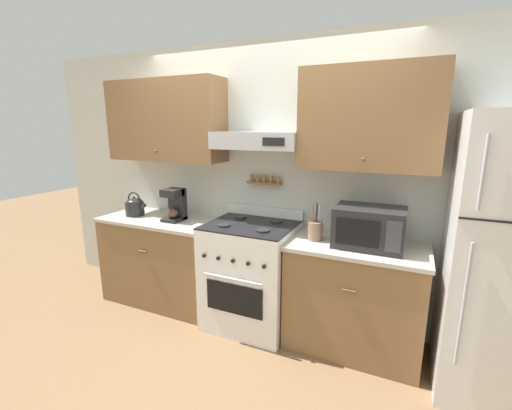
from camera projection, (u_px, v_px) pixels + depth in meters
ground_plane at (237, 338)px, 2.97m from camera, size 16.00×16.00×0.00m
wall_back at (260, 161)px, 3.17m from camera, size 5.20×0.46×2.55m
counter_left at (165, 259)px, 3.56m from camera, size 1.25×0.63×0.89m
counter_right at (354, 296)px, 2.78m from camera, size 1.06×0.63×0.89m
stove_range at (251, 274)px, 3.11m from camera, size 0.76×0.69×1.05m
refrigerator at (508, 261)px, 2.21m from camera, size 0.71×0.76×1.89m
tea_kettle at (135, 206)px, 3.55m from camera, size 0.24×0.19×0.25m
coffee_maker at (175, 204)px, 3.36m from camera, size 0.17×0.21×0.31m
microwave at (369, 227)px, 2.61m from camera, size 0.51×0.37×0.31m
utensil_crock at (315, 230)px, 2.77m from camera, size 0.12×0.12×0.31m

